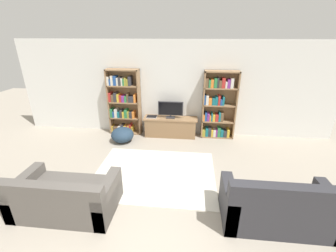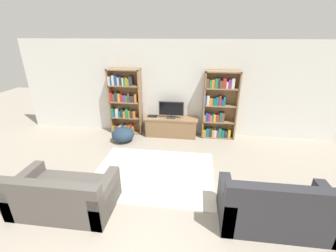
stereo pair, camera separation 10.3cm
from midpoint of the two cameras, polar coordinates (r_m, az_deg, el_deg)
wall_back at (r=6.32m, az=0.89°, el=9.39°), size 8.80×0.06×2.60m
bookshelf_left at (r=6.53m, az=-11.65°, el=5.75°), size 0.90×0.30×1.85m
bookshelf_right at (r=6.26m, az=12.01°, el=4.89°), size 0.90×0.30×1.85m
tv_stand at (r=6.37m, az=0.17°, el=-0.19°), size 1.50×0.44×0.54m
television at (r=6.19m, az=0.18°, el=4.23°), size 0.69×0.16×0.47m
laptop at (r=6.34m, az=-4.63°, el=2.37°), size 0.29×0.24×0.03m
area_rug at (r=4.84m, az=-4.01°, el=-11.95°), size 2.49×1.95×0.02m
couch_left_sectional at (r=4.22m, az=-25.24°, el=-16.03°), size 1.61×0.91×0.75m
couch_right_sofa at (r=3.97m, az=25.63°, el=-18.23°), size 1.67×0.84×0.90m
beanbag_ottoman at (r=6.19m, az=-11.97°, el=-2.20°), size 0.60×0.60×0.40m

